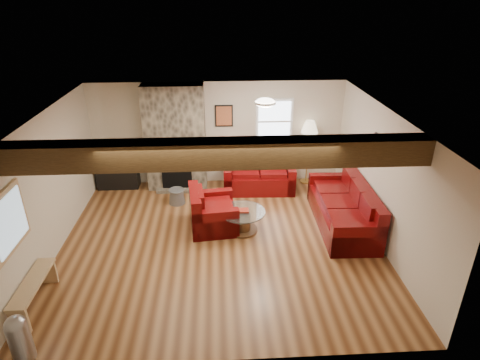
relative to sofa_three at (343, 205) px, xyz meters
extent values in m
plane|color=#5A3117|center=(-2.48, -0.48, -0.45)|extent=(8.00, 8.00, 0.00)
plane|color=white|center=(-2.48, -0.48, 2.05)|extent=(8.00, 8.00, 0.00)
plane|color=beige|center=(-2.48, 2.27, 0.80)|extent=(8.00, 0.00, 8.00)
plane|color=beige|center=(-2.48, -3.23, 0.80)|extent=(8.00, 0.00, 8.00)
plane|color=beige|center=(-5.48, -0.48, 0.80)|extent=(0.00, 7.50, 7.50)
plane|color=beige|center=(0.52, -0.48, 0.80)|extent=(0.00, 7.50, 7.50)
cube|color=black|center=(-2.48, -1.73, 1.86)|extent=(6.00, 0.36, 0.38)
cube|color=#353029|center=(-3.48, 2.02, 0.80)|extent=(1.40, 0.50, 2.50)
cube|color=black|center=(-3.48, 1.77, 0.00)|extent=(0.70, 0.06, 0.90)
cube|color=#353029|center=(-3.48, 1.72, -0.41)|extent=(1.00, 0.25, 0.08)
cylinder|color=#452616|center=(-2.04, -0.11, -0.43)|extent=(0.61, 0.61, 0.04)
cylinder|color=#452616|center=(-2.04, -0.11, -0.25)|extent=(0.32, 0.32, 0.41)
cylinder|color=silver|center=(-2.04, -0.11, -0.01)|extent=(0.91, 0.91, 0.02)
cube|color=maroon|center=(-2.04, -0.11, 0.01)|extent=(0.25, 0.18, 0.03)
cube|color=black|center=(-4.93, 2.05, -0.21)|extent=(0.97, 0.39, 0.48)
imported|color=black|center=(-4.93, 2.05, 0.25)|extent=(0.76, 0.10, 0.44)
cylinder|color=tan|center=(-0.30, 2.07, -0.43)|extent=(0.29, 0.29, 0.03)
cylinder|color=tan|center=(-0.30, 2.07, 0.26)|extent=(0.03, 0.03, 1.43)
cone|color=beige|center=(-0.30, 2.07, 1.00)|extent=(0.41, 0.41, 0.29)
camera|label=1|loc=(-2.49, -6.96, 3.92)|focal=30.00mm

